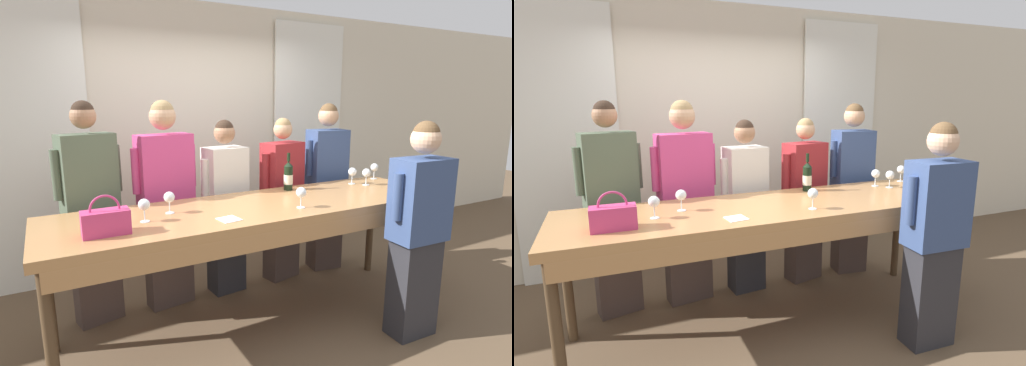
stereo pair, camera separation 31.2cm
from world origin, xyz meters
The scene contains 20 objects.
ground_plane centered at (0.00, 0.00, 0.00)m, with size 18.00×18.00×0.00m, color brown.
wall_back centered at (0.00, 1.61, 1.40)m, with size 12.00×0.06×2.80m.
curtain_panel_left centered at (-1.52, 1.55, 1.34)m, with size 0.98×0.03×2.69m.
curtain_panel_right centered at (1.52, 1.55, 1.34)m, with size 0.98×0.03×2.69m.
tasting_bar centered at (0.00, -0.02, 0.93)m, with size 3.18×0.88×1.01m.
wine_bottle centered at (0.45, 0.31, 1.13)m, with size 0.08×0.08×0.33m.
handbag centered at (-1.16, -0.17, 1.09)m, with size 0.27×0.13×0.25m.
wine_glass_front_left centered at (-0.69, 0.09, 1.12)m, with size 0.08×0.08×0.16m.
wine_glass_front_mid centered at (0.21, -0.23, 1.12)m, with size 0.08×0.08×0.16m.
wine_glass_front_right centered at (-0.90, -0.03, 1.12)m, with size 0.08×0.08×0.16m.
wine_glass_center_left centered at (1.49, 0.33, 1.12)m, with size 0.08×0.08×0.16m.
wine_glass_center_mid centered at (1.20, 0.14, 1.12)m, with size 0.08×0.08×0.16m.
wine_glass_center_right centered at (1.12, 0.24, 1.12)m, with size 0.08×0.08×0.16m.
napkin centered at (-0.39, -0.25, 1.01)m, with size 0.15×0.15×0.00m.
guest_olive_jacket centered at (-1.16, 0.67, 0.93)m, with size 0.52×0.30×1.79m.
guest_pink_top centered at (-0.56, 0.67, 0.94)m, with size 0.57×0.27×1.80m.
guest_cream_sweater centered at (-0.01, 0.67, 0.83)m, with size 0.48×0.29×1.62m.
guest_striped_shirt centered at (0.61, 0.67, 0.83)m, with size 0.51×0.31×1.63m.
guest_navy_coat centered at (1.15, 0.67, 0.91)m, with size 0.49×0.30×1.76m.
host_pouring centered at (0.96, -0.68, 0.85)m, with size 0.53×0.27×1.66m.
Camera 1 is at (-1.44, -2.60, 1.81)m, focal length 28.00 mm.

